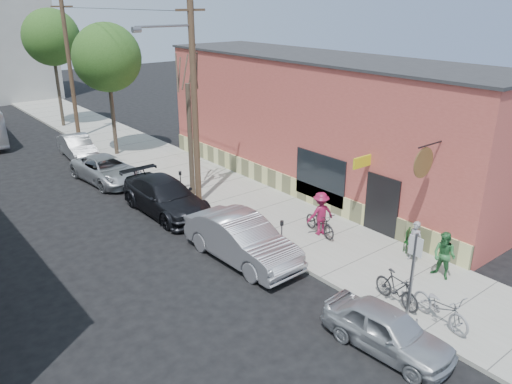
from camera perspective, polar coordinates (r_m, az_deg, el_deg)
ground at (r=17.89m, az=-1.83°, el=-9.61°), size 120.00×120.00×0.00m
sidewalk at (r=28.42m, az=-8.39°, el=2.27°), size 4.50×58.00×0.15m
cafe_building at (r=25.79m, az=7.45°, el=7.85°), size 6.60×20.20×6.61m
sign_post at (r=15.38m, az=17.49°, el=-8.32°), size 0.07×0.45×2.80m
parking_meter_near at (r=18.93m, az=2.96°, el=-4.44°), size 0.14×0.14×1.24m
parking_meter_far at (r=24.54m, az=-8.63°, el=1.45°), size 0.14×0.14×1.24m
utility_pole_near at (r=22.42m, az=-7.23°, el=11.37°), size 3.57×0.28×10.00m
utility_pole_far at (r=36.49m, az=-20.59°, el=13.85°), size 1.80×0.28×10.00m
tree_bare at (r=24.09m, az=-7.52°, el=5.81°), size 0.24×0.24×5.42m
tree_leafy_mid at (r=31.39m, az=-16.67°, el=14.49°), size 3.98×3.98×7.84m
tree_leafy_far at (r=40.40m, az=-22.36°, el=16.02°), size 4.04×4.04×8.50m
patio_chair_a at (r=19.85m, az=17.37°, el=-5.43°), size 0.64×0.64×0.88m
patio_chair_b at (r=19.75m, az=17.63°, el=-5.61°), size 0.65×0.65×0.88m
patron_grey at (r=19.10m, az=17.65°, el=-5.42°), size 0.46×0.62×1.56m
patron_green at (r=18.29m, az=20.71°, el=-6.82°), size 0.64×0.82×1.69m
cyclist at (r=20.37m, az=7.39°, el=-2.45°), size 1.30×0.94×1.81m
cyclist_bike at (r=20.54m, az=7.33°, el=-3.50°), size 0.96×1.96×0.99m
parked_bike_a at (r=16.50m, az=15.80°, el=-10.57°), size 0.74×1.85×1.08m
parked_bike_b at (r=16.02m, az=20.39°, el=-12.24°), size 1.02×2.12×1.07m
car_0 at (r=14.71m, az=14.77°, el=-14.98°), size 1.80×3.88×1.28m
car_1 at (r=18.57m, az=-1.63°, el=-5.42°), size 1.99×5.20×1.69m
car_2 at (r=23.06m, az=-10.33°, el=-0.49°), size 2.27×5.42×1.56m
car_3 at (r=27.78m, az=-16.68°, el=2.46°), size 2.65×5.03×1.35m
car_4 at (r=32.72m, az=-19.72°, el=4.89°), size 1.83×4.30×1.38m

